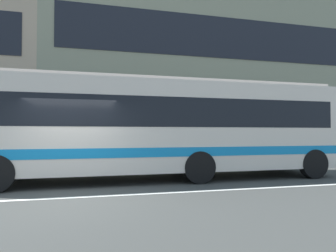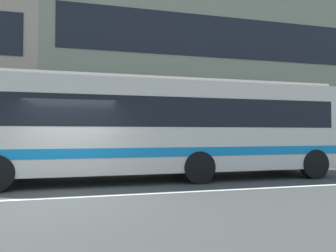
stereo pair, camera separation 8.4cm
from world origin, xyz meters
name	(u,v)px [view 2 (the right image)]	position (x,y,z in m)	size (l,w,h in m)	color
ground_plane	(65,198)	(0.00, 0.00, 0.00)	(160.00, 160.00, 0.00)	#3D3F3C
lane_centre_line	(65,198)	(0.00, 0.00, 0.00)	(60.00, 0.16, 0.01)	silver
apartment_block_right	(198,72)	(8.60, 15.04, 6.65)	(22.41, 10.97, 13.30)	gray
transit_bus	(167,125)	(3.05, 2.28, 1.83)	(11.89, 2.70, 3.32)	beige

